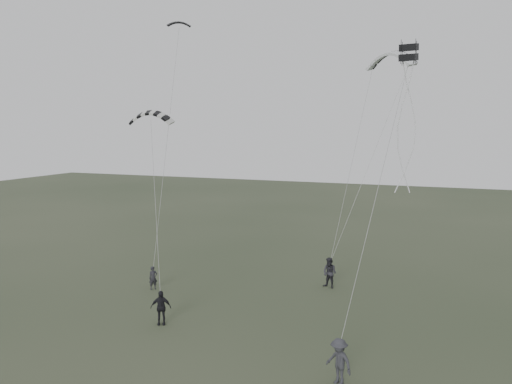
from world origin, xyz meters
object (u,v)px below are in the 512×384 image
(flyer_left, at_px, (153,278))
(flyer_right, at_px, (330,273))
(flyer_center, at_px, (161,308))
(kite_box, at_px, (409,52))
(kite_striped, at_px, (151,113))
(kite_dark_small, at_px, (179,22))
(flyer_far, at_px, (339,361))
(kite_pale_large, at_px, (390,53))

(flyer_left, bearing_deg, flyer_right, -26.39)
(flyer_center, bearing_deg, flyer_right, 27.65)
(flyer_left, distance_m, kite_box, 20.15)
(kite_striped, height_order, kite_box, kite_box)
(flyer_center, bearing_deg, kite_dark_small, 88.70)
(flyer_far, bearing_deg, flyer_left, 178.99)
(flyer_far, relative_size, kite_pale_large, 0.55)
(kite_striped, bearing_deg, flyer_left, -77.36)
(flyer_left, distance_m, flyer_right, 11.32)
(kite_dark_small, bearing_deg, kite_box, -61.03)
(flyer_far, distance_m, kite_striped, 19.36)
(flyer_left, relative_size, flyer_far, 0.79)
(flyer_left, xyz_separation_m, kite_pale_large, (13.38, 8.03, 14.34))
(kite_dark_small, relative_size, kite_striped, 0.61)
(flyer_left, bearing_deg, kite_dark_small, 53.97)
(kite_pale_large, xyz_separation_m, kite_box, (1.95, -10.08, -1.42))
(flyer_center, distance_m, kite_box, 17.58)
(kite_dark_small, xyz_separation_m, kite_box, (16.87, -8.69, -4.20))
(flyer_right, xyz_separation_m, flyer_far, (3.07, -11.87, -0.04))
(kite_box, bearing_deg, flyer_right, 136.88)
(flyer_right, bearing_deg, kite_striped, -143.72)
(flyer_center, height_order, flyer_far, flyer_far)
(flyer_center, xyz_separation_m, kite_box, (11.79, 2.71, 12.76))
(flyer_far, relative_size, kite_striped, 0.67)
(flyer_right, height_order, kite_dark_small, kite_dark_small)
(flyer_far, height_order, kite_dark_small, kite_dark_small)
(kite_dark_small, relative_size, kite_box, 2.27)
(flyer_left, bearing_deg, kite_box, -56.77)
(flyer_left, height_order, kite_striped, kite_striped)
(kite_pale_large, bearing_deg, kite_box, -51.15)
(flyer_center, height_order, kite_pale_large, kite_pale_large)
(kite_dark_small, height_order, kite_pale_large, kite_dark_small)
(flyer_left, xyz_separation_m, kite_dark_small, (-1.54, 6.63, 17.12))
(flyer_right, bearing_deg, flyer_far, -56.21)
(flyer_far, bearing_deg, kite_dark_small, 164.84)
(flyer_left, relative_size, kite_striped, 0.53)
(flyer_right, distance_m, kite_box, 15.04)
(flyer_right, bearing_deg, kite_dark_small, -171.39)
(flyer_right, bearing_deg, flyer_center, -107.78)
(kite_pale_large, distance_m, kite_striped, 16.04)
(kite_box, bearing_deg, kite_dark_small, 162.41)
(flyer_center, distance_m, flyer_far, 10.34)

